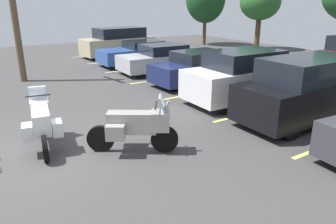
{
  "coord_description": "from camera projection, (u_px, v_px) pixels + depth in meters",
  "views": [
    {
      "loc": [
        7.83,
        -1.06,
        3.55
      ],
      "look_at": [
        1.14,
        3.2,
        0.82
      ],
      "focal_mm": 34.39,
      "sensor_mm": 36.0,
      "label": 1
    }
  ],
  "objects": [
    {
      "name": "car_blue",
      "position": [
        140.0,
        53.0,
        19.12
      ],
      "size": [
        1.89,
        4.83,
        1.37
      ],
      "color": "#2D519E",
      "rests_on": "ground"
    },
    {
      "name": "car_black",
      "position": [
        306.0,
        90.0,
        9.88
      ],
      "size": [
        1.91,
        4.61,
        1.97
      ],
      "color": "black",
      "rests_on": "ground"
    },
    {
      "name": "parking_stripes",
      "position": [
        215.0,
        90.0,
        13.61
      ],
      "size": [
        23.47,
        5.07,
        0.01
      ],
      "color": "#EAE066",
      "rests_on": "ground"
    },
    {
      "name": "car_white",
      "position": [
        242.0,
        76.0,
        11.87
      ],
      "size": [
        1.99,
        4.34,
        1.89
      ],
      "color": "white",
      "rests_on": "ground"
    },
    {
      "name": "motorcycle_third",
      "position": [
        136.0,
        126.0,
        7.82
      ],
      "size": [
        1.39,
        1.95,
        1.45
      ],
      "color": "black",
      "rests_on": "ground"
    },
    {
      "name": "tree_center_left",
      "position": [
        260.0,
        2.0,
        24.13
      ],
      "size": [
        3.04,
        3.04,
        4.9
      ],
      "color": "#4C3823",
      "rests_on": "ground"
    },
    {
      "name": "car_silver",
      "position": [
        161.0,
        59.0,
        16.93
      ],
      "size": [
        2.12,
        4.4,
        1.44
      ],
      "color": "#B7B7BC",
      "rests_on": "ground"
    },
    {
      "name": "ground",
      "position": [
        34.0,
        155.0,
        7.95
      ],
      "size": [
        44.0,
        44.0,
        0.1
      ],
      "primitive_type": "cube",
      "color": "#423F3F"
    },
    {
      "name": "motorcycle_touring",
      "position": [
        42.0,
        121.0,
        8.15
      ],
      "size": [
        2.27,
        0.97,
        1.45
      ],
      "color": "black",
      "rests_on": "ground"
    },
    {
      "name": "car_navy",
      "position": [
        197.0,
        68.0,
        14.51
      ],
      "size": [
        1.97,
        4.35,
        1.47
      ],
      "color": "navy",
      "rests_on": "ground"
    },
    {
      "name": "car_champagne",
      "position": [
        118.0,
        42.0,
        21.77
      ],
      "size": [
        2.24,
        4.94,
        1.91
      ],
      "color": "#C1B289",
      "rests_on": "ground"
    }
  ]
}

